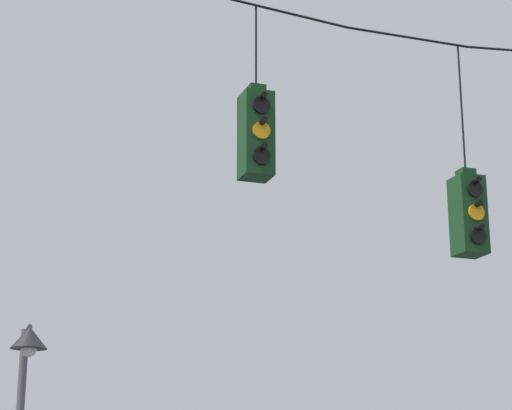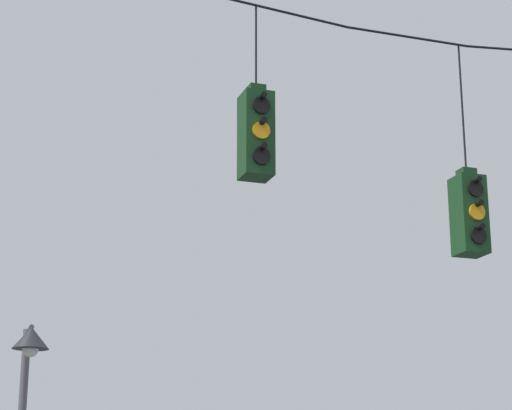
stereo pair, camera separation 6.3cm
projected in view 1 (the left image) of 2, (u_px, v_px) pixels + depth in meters
The scene contains 4 objects.
span_wire at pixel (407, 17), 12.28m from camera, with size 11.45×0.03×0.83m.
traffic_light_over_intersection at pixel (256, 134), 11.16m from camera, with size 0.34×0.46×2.10m.
traffic_light_near_right_pole at pixel (469, 214), 11.81m from camera, with size 0.34×0.46×2.68m.
street_lamp at pixel (24, 391), 14.01m from camera, with size 0.52×0.89×4.17m.
Camera 1 is at (-5.43, -9.56, 1.85)m, focal length 70.00 mm.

